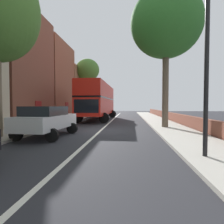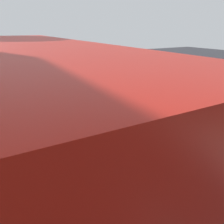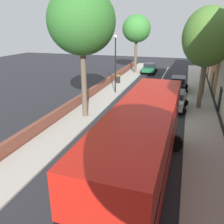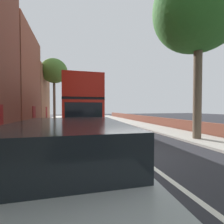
# 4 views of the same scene
# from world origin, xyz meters

# --- Properties ---
(double_decker_bus) EXTENTS (3.69, 11.35, 4.06)m
(double_decker_bus) POSITION_xyz_m (-1.70, 8.89, 2.36)
(double_decker_bus) COLOR red
(double_decker_bus) RESTS_ON ground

